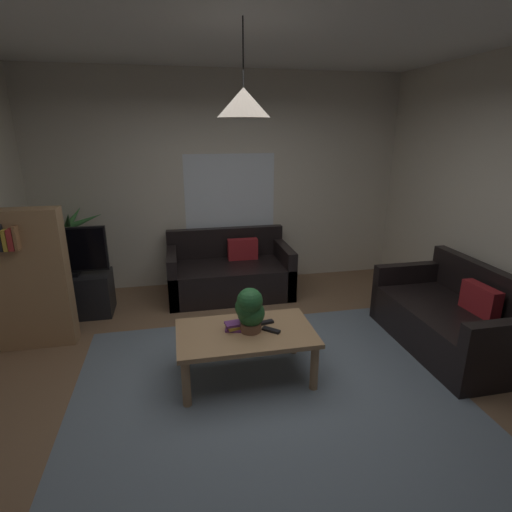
# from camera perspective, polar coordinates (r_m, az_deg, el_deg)

# --- Properties ---
(floor) EXTENTS (4.92, 4.91, 0.02)m
(floor) POSITION_cam_1_polar(r_m,az_deg,el_deg) (3.66, 1.00, -17.46)
(floor) COLOR brown
(floor) RESTS_ON ground
(rug) EXTENTS (3.20, 2.70, 0.01)m
(rug) POSITION_cam_1_polar(r_m,az_deg,el_deg) (3.50, 1.76, -19.13)
(rug) COLOR slate
(rug) RESTS_ON ground
(wall_back) EXTENTS (5.04, 0.06, 2.83)m
(wall_back) POSITION_cam_1_polar(r_m,az_deg,el_deg) (5.48, -4.72, 10.57)
(wall_back) COLOR beige
(wall_back) RESTS_ON ground
(ceiling) EXTENTS (4.92, 4.91, 0.02)m
(ceiling) POSITION_cam_1_polar(r_m,az_deg,el_deg) (3.08, 1.33, 31.67)
(ceiling) COLOR white
(window_pane) EXTENTS (1.23, 0.01, 1.14)m
(window_pane) POSITION_cam_1_polar(r_m,az_deg,el_deg) (5.49, -3.76, 8.53)
(window_pane) COLOR white
(couch_under_window) EXTENTS (1.58, 0.86, 0.82)m
(couch_under_window) POSITION_cam_1_polar(r_m,az_deg,el_deg) (5.25, -3.81, -2.61)
(couch_under_window) COLOR black
(couch_under_window) RESTS_ON ground
(couch_right_side) EXTENTS (0.86, 1.55, 0.82)m
(couch_right_side) POSITION_cam_1_polar(r_m,az_deg,el_deg) (4.46, 26.29, -8.42)
(couch_right_side) COLOR black
(couch_right_side) RESTS_ON ground
(coffee_table) EXTENTS (1.18, 0.70, 0.45)m
(coffee_table) POSITION_cam_1_polar(r_m,az_deg,el_deg) (3.49, -1.49, -11.66)
(coffee_table) COLOR #A87F56
(coffee_table) RESTS_ON ground
(book_on_table_0) EXTENTS (0.17, 0.15, 0.02)m
(book_on_table_0) POSITION_cam_1_polar(r_m,az_deg,el_deg) (3.49, -3.20, -10.36)
(book_on_table_0) COLOR #72387F
(book_on_table_0) RESTS_ON coffee_table
(book_on_table_1) EXTENTS (0.15, 0.14, 0.02)m
(book_on_table_1) POSITION_cam_1_polar(r_m,az_deg,el_deg) (3.47, -3.11, -10.08)
(book_on_table_1) COLOR gold
(book_on_table_1) RESTS_ON coffee_table
(book_on_table_2) EXTENTS (0.17, 0.13, 0.02)m
(book_on_table_2) POSITION_cam_1_polar(r_m,az_deg,el_deg) (3.47, -3.15, -9.69)
(book_on_table_2) COLOR #72387F
(book_on_table_2) RESTS_ON coffee_table
(remote_on_table_0) EXTENTS (0.15, 0.15, 0.02)m
(remote_on_table_0) POSITION_cam_1_polar(r_m,az_deg,el_deg) (3.46, 2.19, -10.59)
(remote_on_table_0) COLOR black
(remote_on_table_0) RESTS_ON coffee_table
(remote_on_table_1) EXTENTS (0.17, 0.08, 0.02)m
(remote_on_table_1) POSITION_cam_1_polar(r_m,az_deg,el_deg) (3.58, 1.27, -9.54)
(remote_on_table_1) COLOR black
(remote_on_table_1) RESTS_ON coffee_table
(potted_plant_on_table) EXTENTS (0.26, 0.25, 0.40)m
(potted_plant_on_table) POSITION_cam_1_polar(r_m,az_deg,el_deg) (3.37, -0.90, -7.61)
(potted_plant_on_table) COLOR brown
(potted_plant_on_table) RESTS_ON coffee_table
(tv_stand) EXTENTS (0.90, 0.44, 0.50)m
(tv_stand) POSITION_cam_1_polar(r_m,az_deg,el_deg) (5.13, -24.94, -5.12)
(tv_stand) COLOR black
(tv_stand) RESTS_ON ground
(tv) EXTENTS (0.91, 0.16, 0.56)m
(tv) POSITION_cam_1_polar(r_m,az_deg,el_deg) (4.94, -25.81, 0.59)
(tv) COLOR black
(tv) RESTS_ON tv_stand
(potted_palm_corner) EXTENTS (0.85, 0.76, 1.27)m
(potted_palm_corner) POSITION_cam_1_polar(r_m,az_deg,el_deg) (5.49, -25.25, -0.21)
(potted_palm_corner) COLOR beige
(potted_palm_corner) RESTS_ON ground
(bookshelf_corner) EXTENTS (0.70, 0.31, 1.40)m
(bookshelf_corner) POSITION_cam_1_polar(r_m,az_deg,el_deg) (4.45, -29.78, -2.78)
(bookshelf_corner) COLOR #A87F56
(bookshelf_corner) RESTS_ON ground
(pendant_lamp) EXTENTS (0.39, 0.39, 0.65)m
(pendant_lamp) POSITION_cam_1_polar(r_m,az_deg,el_deg) (3.04, -1.80, 21.18)
(pendant_lamp) COLOR black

